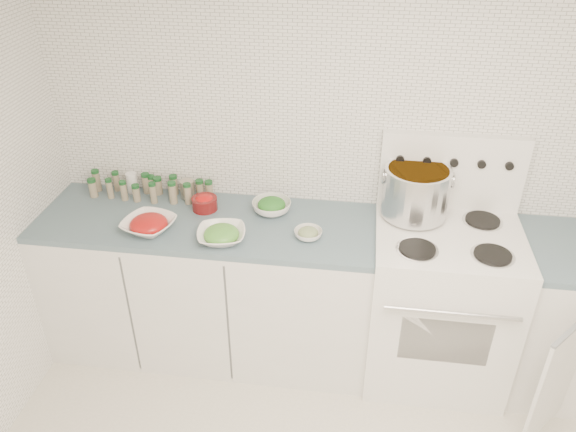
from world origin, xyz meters
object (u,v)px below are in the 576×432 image
Objects in this scene: bowl_tomato at (149,224)px; bowl_snowpea at (221,235)px; stove at (439,300)px; stock_pot at (416,190)px.

bowl_snowpea is at bearing -5.40° from bowl_tomato.
bowl_snowpea is at bearing -171.52° from stove.
bowl_tomato reaches higher than bowl_snowpea.
stock_pot is 1.14× the size of bowl_tomato.
bowl_tomato is (-1.57, -0.14, 0.44)m from stove.
stock_pot is 1.42m from bowl_tomato.
stove is 1.26m from bowl_snowpea.
bowl_snowpea is (-0.98, -0.33, -0.16)m from stock_pot.
stove is at bearing 4.95° from bowl_tomato.
stove is 1.64m from bowl_tomato.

